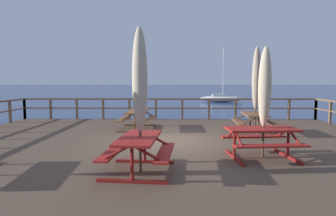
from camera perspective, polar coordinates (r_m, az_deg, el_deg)
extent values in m
plane|color=navy|center=(9.33, -0.07, -12.05)|extent=(600.00, 600.00, 0.00)
cube|color=brown|center=(9.21, -0.07, -9.43)|extent=(15.34, 10.60, 0.88)
cube|color=brown|center=(14.08, 0.24, 1.86)|extent=(15.04, 0.09, 0.08)
cube|color=brown|center=(14.12, 0.24, -0.05)|extent=(15.04, 0.07, 0.06)
cube|color=brown|center=(16.06, -27.68, -0.20)|extent=(0.10, 0.10, 1.05)
cube|color=brown|center=(15.46, -23.22, -0.21)|extent=(0.10, 0.10, 1.05)
cube|color=brown|center=(14.95, -18.43, -0.22)|extent=(0.10, 0.10, 1.05)
cube|color=brown|center=(14.56, -13.34, -0.24)|extent=(0.10, 0.10, 1.05)
cube|color=brown|center=(14.29, -8.02, -0.25)|extent=(0.10, 0.10, 1.05)
cube|color=brown|center=(14.14, -2.53, -0.26)|extent=(0.10, 0.10, 1.05)
cube|color=brown|center=(14.13, 3.01, -0.27)|extent=(0.10, 0.10, 1.05)
cube|color=brown|center=(14.25, 8.51, -0.27)|extent=(0.10, 0.10, 1.05)
cube|color=brown|center=(14.50, 13.87, -0.27)|extent=(0.10, 0.10, 1.05)
cube|color=brown|center=(14.87, 19.01, -0.27)|extent=(0.10, 0.10, 1.05)
cube|color=brown|center=(15.35, 23.86, -0.27)|extent=(0.10, 0.10, 1.05)
cube|color=brown|center=(15.94, 28.38, -0.27)|extent=(0.10, 0.10, 1.05)
cube|color=brown|center=(14.95, -30.02, -0.67)|extent=(0.10, 0.10, 1.05)
cube|color=brown|center=(16.06, -27.68, -0.20)|extent=(0.10, 0.10, 1.05)
cube|color=brown|center=(14.82, 30.68, -0.75)|extent=(0.10, 0.10, 1.05)
cube|color=brown|center=(15.94, 28.38, -0.27)|extent=(0.10, 0.10, 1.05)
cube|color=brown|center=(11.28, -6.38, -0.62)|extent=(0.79, 1.97, 0.05)
cube|color=brown|center=(11.25, -3.53, -2.15)|extent=(0.31, 1.97, 0.04)
cube|color=brown|center=(11.41, -9.15, -2.11)|extent=(0.31, 1.97, 0.04)
cube|color=brown|center=(10.60, -6.94, -4.90)|extent=(1.40, 0.10, 0.06)
cylinder|color=brown|center=(10.54, -6.96, -3.08)|extent=(0.07, 0.07, 0.74)
cylinder|color=brown|center=(10.47, -5.46, -1.90)|extent=(0.63, 0.07, 0.37)
cylinder|color=brown|center=(10.56, -8.48, -1.88)|extent=(0.63, 0.07, 0.37)
cube|color=brown|center=(12.16, -5.81, -3.56)|extent=(1.40, 0.10, 0.06)
cylinder|color=brown|center=(12.11, -5.83, -1.97)|extent=(0.07, 0.07, 0.74)
cylinder|color=brown|center=(12.05, -4.52, -0.94)|extent=(0.63, 0.07, 0.37)
cylinder|color=brown|center=(12.13, -7.15, -0.93)|extent=(0.63, 0.07, 0.37)
cube|color=brown|center=(10.63, 17.49, -1.21)|extent=(0.87, 1.69, 0.05)
cube|color=brown|center=(10.80, 20.35, -2.80)|extent=(0.39, 1.66, 0.04)
cube|color=brown|center=(10.55, 14.48, -2.82)|extent=(0.39, 1.66, 0.04)
cube|color=brown|center=(10.11, 18.18, -5.63)|extent=(1.40, 0.18, 0.06)
cylinder|color=brown|center=(10.05, 18.24, -3.72)|extent=(0.07, 0.07, 0.74)
cylinder|color=brown|center=(10.09, 19.82, -2.48)|extent=(0.63, 0.10, 0.37)
cylinder|color=brown|center=(9.96, 16.71, -2.48)|extent=(0.63, 0.10, 0.37)
cube|color=brown|center=(11.34, 16.68, -4.40)|extent=(1.40, 0.18, 0.06)
cylinder|color=brown|center=(11.29, 16.72, -2.70)|extent=(0.07, 0.07, 0.74)
cylinder|color=brown|center=(11.33, 18.14, -1.60)|extent=(0.63, 0.10, 0.37)
cylinder|color=brown|center=(11.21, 15.35, -1.59)|extent=(0.63, 0.10, 0.37)
cube|color=maroon|center=(7.30, 18.94, -4.16)|extent=(1.81, 0.91, 0.05)
cube|color=maroon|center=(6.85, 20.71, -7.39)|extent=(1.77, 0.43, 0.04)
cube|color=maroon|center=(7.86, 17.27, -5.67)|extent=(1.77, 0.43, 0.04)
cube|color=maroon|center=(7.21, 13.58, -9.92)|extent=(0.20, 1.40, 0.06)
cylinder|color=maroon|center=(7.13, 13.64, -7.28)|extent=(0.07, 0.07, 0.74)
cylinder|color=maroon|center=(6.82, 14.40, -5.98)|extent=(0.11, 0.63, 0.37)
cylinder|color=maroon|center=(7.35, 13.01, -5.14)|extent=(0.11, 0.63, 0.37)
cube|color=maroon|center=(7.74, 23.60, -9.16)|extent=(0.20, 1.40, 0.06)
cylinder|color=maroon|center=(7.67, 23.69, -6.70)|extent=(0.07, 0.07, 0.74)
cylinder|color=maroon|center=(7.38, 24.77, -5.45)|extent=(0.11, 0.63, 0.37)
cylinder|color=maroon|center=(7.87, 22.80, -4.73)|extent=(0.11, 0.63, 0.37)
cube|color=maroon|center=(5.87, -6.09, -6.17)|extent=(0.90, 1.74, 0.05)
cube|color=maroon|center=(5.86, -0.62, -9.19)|extent=(0.42, 1.70, 0.04)
cube|color=maroon|center=(6.08, -11.30, -8.76)|extent=(0.42, 1.70, 0.04)
cube|color=maroon|center=(5.45, -7.46, -14.90)|extent=(1.40, 0.20, 0.06)
cylinder|color=maroon|center=(5.34, -7.51, -11.48)|extent=(0.07, 0.07, 0.74)
cylinder|color=maroon|center=(5.22, -4.51, -9.31)|extent=(0.63, 0.11, 0.37)
cylinder|color=maroon|center=(5.35, -10.50, -9.04)|extent=(0.63, 0.11, 0.37)
cube|color=maroon|center=(6.68, -4.87, -11.02)|extent=(1.40, 0.20, 0.06)
cylinder|color=maroon|center=(6.59, -4.89, -8.18)|extent=(0.07, 0.07, 0.74)
cylinder|color=maroon|center=(6.50, -2.46, -6.38)|extent=(0.63, 0.11, 0.37)
cylinder|color=maroon|center=(6.60, -7.31, -6.23)|extent=(0.63, 0.11, 0.37)
cylinder|color=#4C3828|center=(10.63, 17.82, 3.03)|extent=(0.06, 0.06, 3.05)
ellipsoid|color=tan|center=(10.63, 17.91, 5.93)|extent=(0.32, 0.32, 2.32)
cylinder|color=#685B4C|center=(10.62, 17.88, 5.00)|extent=(0.21, 0.21, 0.05)
cone|color=#4C3828|center=(10.69, 18.07, 11.59)|extent=(0.10, 0.10, 0.14)
cylinder|color=#4C3828|center=(7.31, 19.37, 0.48)|extent=(0.06, 0.06, 2.65)
ellipsoid|color=#CCB793|center=(7.29, 19.49, 4.16)|extent=(0.32, 0.32, 2.02)
cylinder|color=#7A6E58|center=(7.30, 19.45, 2.97)|extent=(0.21, 0.21, 0.05)
cone|color=#4C3828|center=(7.34, 19.72, 11.41)|extent=(0.10, 0.10, 0.14)
cylinder|color=#4C3828|center=(5.77, -5.85, 0.73)|extent=(0.06, 0.06, 2.90)
ellipsoid|color=#CCB793|center=(5.75, -5.89, 5.83)|extent=(0.32, 0.32, 2.20)
cylinder|color=#7A6E58|center=(5.76, -5.88, 4.18)|extent=(0.21, 0.21, 0.05)
cone|color=#4C3828|center=(5.85, -5.99, 15.73)|extent=(0.10, 0.10, 0.14)
ellipsoid|color=white|center=(39.63, 10.91, 1.89)|extent=(6.07, 1.95, 0.90)
cube|color=silver|center=(39.57, 10.49, 2.61)|extent=(1.85, 1.17, 0.36)
cylinder|color=silver|center=(39.63, 11.44, 7.33)|extent=(0.10, 0.10, 7.00)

